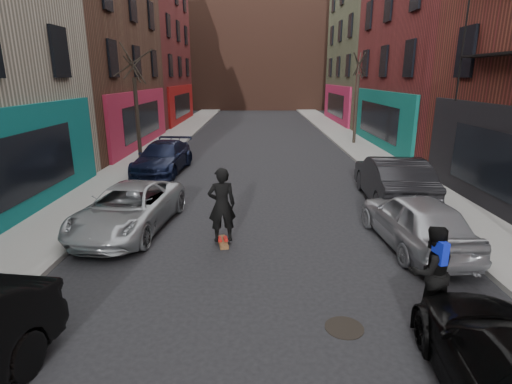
{
  "coord_description": "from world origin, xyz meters",
  "views": [
    {
      "loc": [
        -0.21,
        -2.21,
        4.36
      ],
      "look_at": [
        -0.23,
        7.26,
        1.6
      ],
      "focal_mm": 28.0,
      "sensor_mm": 36.0,
      "label": 1
    }
  ],
  "objects_px": {
    "parked_left_end": "(163,157)",
    "manhole": "(344,328)",
    "tree_left_far": "(136,97)",
    "parked_left_far": "(129,208)",
    "parked_right_end": "(392,179)",
    "tree_right_far": "(357,90)",
    "parked_right_far": "(416,220)",
    "skateboard": "(223,242)",
    "skateboarder": "(222,205)",
    "pedestrian": "(431,271)"
  },
  "relations": [
    {
      "from": "tree_left_far",
      "to": "tree_right_far",
      "type": "bearing_deg",
      "value": 25.82
    },
    {
      "from": "parked_left_end",
      "to": "tree_right_far",
      "type": "bearing_deg",
      "value": 40.32
    },
    {
      "from": "skateboarder",
      "to": "pedestrian",
      "type": "distance_m",
      "value": 5.29
    },
    {
      "from": "parked_left_end",
      "to": "manhole",
      "type": "xyz_separation_m",
      "value": [
        5.97,
        -12.13,
        -0.7
      ]
    },
    {
      "from": "parked_right_end",
      "to": "skateboard",
      "type": "distance_m",
      "value": 6.89
    },
    {
      "from": "parked_left_end",
      "to": "parked_right_far",
      "type": "relative_size",
      "value": 1.13
    },
    {
      "from": "manhole",
      "to": "parked_left_far",
      "type": "bearing_deg",
      "value": 137.92
    },
    {
      "from": "skateboarder",
      "to": "parked_left_end",
      "type": "bearing_deg",
      "value": -79.36
    },
    {
      "from": "parked_left_far",
      "to": "pedestrian",
      "type": "xyz_separation_m",
      "value": [
        6.95,
        -4.35,
        0.25
      ]
    },
    {
      "from": "parked_right_end",
      "to": "pedestrian",
      "type": "height_order",
      "value": "pedestrian"
    },
    {
      "from": "parked_left_end",
      "to": "parked_right_far",
      "type": "distance_m",
      "value": 12.07
    },
    {
      "from": "skateboarder",
      "to": "pedestrian",
      "type": "bearing_deg",
      "value": 129.47
    },
    {
      "from": "parked_right_end",
      "to": "tree_right_far",
      "type": "bearing_deg",
      "value": -93.95
    },
    {
      "from": "tree_left_far",
      "to": "parked_left_end",
      "type": "bearing_deg",
      "value": -49.56
    },
    {
      "from": "tree_right_far",
      "to": "pedestrian",
      "type": "xyz_separation_m",
      "value": [
        -3.2,
        -19.56,
        -2.63
      ]
    },
    {
      "from": "parked_left_far",
      "to": "parked_right_end",
      "type": "relative_size",
      "value": 0.93
    },
    {
      "from": "parked_right_far",
      "to": "pedestrian",
      "type": "xyz_separation_m",
      "value": [
        -0.96,
        -3.17,
        0.17
      ]
    },
    {
      "from": "tree_right_far",
      "to": "parked_right_far",
      "type": "relative_size",
      "value": 1.59
    },
    {
      "from": "tree_left_far",
      "to": "skateboard",
      "type": "relative_size",
      "value": 8.12
    },
    {
      "from": "parked_left_end",
      "to": "pedestrian",
      "type": "xyz_separation_m",
      "value": [
        7.6,
        -11.68,
        0.2
      ]
    },
    {
      "from": "tree_left_far",
      "to": "parked_right_end",
      "type": "bearing_deg",
      "value": -31.05
    },
    {
      "from": "manhole",
      "to": "skateboarder",
      "type": "bearing_deg",
      "value": 123.66
    },
    {
      "from": "parked_left_far",
      "to": "skateboarder",
      "type": "bearing_deg",
      "value": -13.68
    },
    {
      "from": "tree_left_far",
      "to": "parked_right_far",
      "type": "distance_m",
      "value": 14.77
    },
    {
      "from": "parked_left_end",
      "to": "manhole",
      "type": "bearing_deg",
      "value": -59.59
    },
    {
      "from": "tree_right_far",
      "to": "parked_left_end",
      "type": "bearing_deg",
      "value": -143.89
    },
    {
      "from": "pedestrian",
      "to": "tree_left_far",
      "type": "bearing_deg",
      "value": -68.56
    },
    {
      "from": "tree_left_far",
      "to": "parked_left_far",
      "type": "bearing_deg",
      "value": -76.26
    },
    {
      "from": "pedestrian",
      "to": "skateboard",
      "type": "bearing_deg",
      "value": -51.39
    },
    {
      "from": "tree_right_far",
      "to": "parked_right_end",
      "type": "distance_m",
      "value": 12.89
    },
    {
      "from": "tree_left_far",
      "to": "manhole",
      "type": "height_order",
      "value": "tree_left_far"
    },
    {
      "from": "tree_right_far",
      "to": "parked_left_end",
      "type": "height_order",
      "value": "tree_right_far"
    },
    {
      "from": "parked_right_end",
      "to": "parked_left_far",
      "type": "bearing_deg",
      "value": 20.88
    },
    {
      "from": "skateboarder",
      "to": "manhole",
      "type": "relative_size",
      "value": 2.87
    },
    {
      "from": "tree_left_far",
      "to": "parked_left_end",
      "type": "relative_size",
      "value": 1.34
    },
    {
      "from": "parked_right_far",
      "to": "parked_right_end",
      "type": "bearing_deg",
      "value": -103.9
    },
    {
      "from": "manhole",
      "to": "parked_right_end",
      "type": "bearing_deg",
      "value": 66.7
    },
    {
      "from": "parked_left_far",
      "to": "parked_right_end",
      "type": "distance_m",
      "value": 8.97
    },
    {
      "from": "tree_left_far",
      "to": "manhole",
      "type": "relative_size",
      "value": 9.29
    },
    {
      "from": "tree_left_far",
      "to": "pedestrian",
      "type": "bearing_deg",
      "value": -55.84
    },
    {
      "from": "parked_right_end",
      "to": "parked_left_end",
      "type": "bearing_deg",
      "value": -23.35
    },
    {
      "from": "manhole",
      "to": "parked_left_end",
      "type": "bearing_deg",
      "value": 116.2
    },
    {
      "from": "tree_right_far",
      "to": "parked_right_end",
      "type": "bearing_deg",
      "value": -97.29
    },
    {
      "from": "parked_right_far",
      "to": "parked_left_far",
      "type": "bearing_deg",
      "value": -13.1
    },
    {
      "from": "parked_right_far",
      "to": "parked_left_end",
      "type": "bearing_deg",
      "value": -49.41
    },
    {
      "from": "parked_left_far",
      "to": "parked_right_end",
      "type": "height_order",
      "value": "parked_right_end"
    },
    {
      "from": "tree_right_far",
      "to": "parked_right_far",
      "type": "xyz_separation_m",
      "value": [
        -2.24,
        -16.39,
        -2.8
      ]
    },
    {
      "from": "pedestrian",
      "to": "skateboarder",
      "type": "bearing_deg",
      "value": -51.39
    },
    {
      "from": "manhole",
      "to": "pedestrian",
      "type": "bearing_deg",
      "value": 15.29
    },
    {
      "from": "parked_right_far",
      "to": "tree_right_far",
      "type": "bearing_deg",
      "value": -102.35
    }
  ]
}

